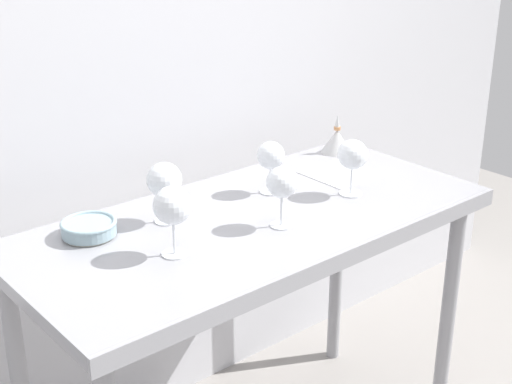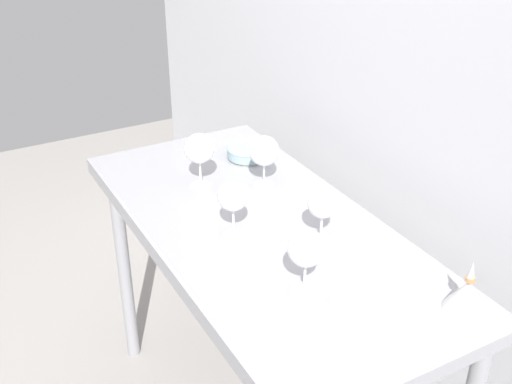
% 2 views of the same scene
% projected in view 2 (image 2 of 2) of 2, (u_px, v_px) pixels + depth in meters
% --- Properties ---
extents(back_wall, '(3.80, 0.04, 2.60)m').
position_uv_depth(back_wall, '(406.00, 69.00, 1.93)').
color(back_wall, silver).
rests_on(back_wall, ground_plane).
extents(steel_counter, '(1.40, 0.65, 0.90)m').
position_uv_depth(steel_counter, '(262.00, 254.00, 1.96)').
color(steel_counter, gray).
rests_on(steel_counter, ground_plane).
extents(wine_glass_near_right, '(0.09, 0.09, 0.17)m').
position_uv_depth(wine_glass_near_right, '(306.00, 250.00, 1.57)').
color(wine_glass_near_right, white).
rests_on(wine_glass_near_right, steel_counter).
extents(wine_glass_near_left, '(0.10, 0.10, 0.19)m').
position_uv_depth(wine_glass_near_left, '(199.00, 150.00, 2.07)').
color(wine_glass_near_left, white).
rests_on(wine_glass_near_left, steel_counter).
extents(wine_glass_near_center, '(0.09, 0.09, 0.17)m').
position_uv_depth(wine_glass_near_center, '(233.00, 198.00, 1.80)').
color(wine_glass_near_center, white).
rests_on(wine_glass_near_center, steel_counter).
extents(wine_glass_far_left, '(0.10, 0.10, 0.18)m').
position_uv_depth(wine_glass_far_left, '(264.00, 152.00, 2.07)').
color(wine_glass_far_left, white).
rests_on(wine_glass_far_left, steel_counter).
extents(wine_glass_far_right, '(0.09, 0.09, 0.16)m').
position_uv_depth(wine_glass_far_right, '(322.00, 205.00, 1.78)').
color(wine_glass_far_right, white).
rests_on(wine_glass_far_right, steel_counter).
extents(tasting_sheet_upper, '(0.20, 0.20, 0.00)m').
position_uv_depth(tasting_sheet_upper, '(374.00, 295.00, 1.61)').
color(tasting_sheet_upper, white).
rests_on(tasting_sheet_upper, steel_counter).
extents(tasting_bowl, '(0.15, 0.15, 0.05)m').
position_uv_depth(tasting_bowl, '(248.00, 152.00, 2.31)').
color(tasting_bowl, beige).
rests_on(tasting_bowl, steel_counter).
extents(decanter_funnel, '(0.11, 0.11, 0.14)m').
position_uv_depth(decanter_funnel, '(467.00, 295.00, 1.55)').
color(decanter_funnel, '#BCBCBC').
rests_on(decanter_funnel, steel_counter).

